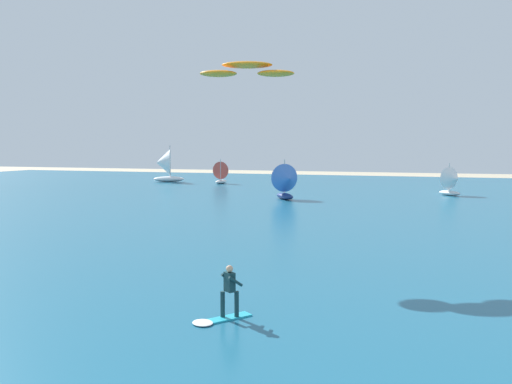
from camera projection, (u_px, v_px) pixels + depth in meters
name	position (u px, v px, depth m)	size (l,w,h in m)	color
ocean	(371.00, 202.00, 51.47)	(160.00, 90.00, 0.10)	#1E607F
kitesurfer	(224.00, 300.00, 16.36)	(1.64, 1.90, 1.67)	#26B2CC
kite	(247.00, 70.00, 25.88)	(4.84, 2.75, 0.70)	orange
sailboat_far_right	(222.00, 172.00, 75.94)	(2.57, 3.02, 3.50)	white
sailboat_mid_left	(453.00, 181.00, 56.97)	(3.04, 3.09, 3.48)	silver
sailboat_trailing	(287.00, 181.00, 52.86)	(3.38, 3.58, 3.98)	navy
sailboat_far_left	(164.00, 165.00, 78.83)	(4.78, 4.28, 5.37)	white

